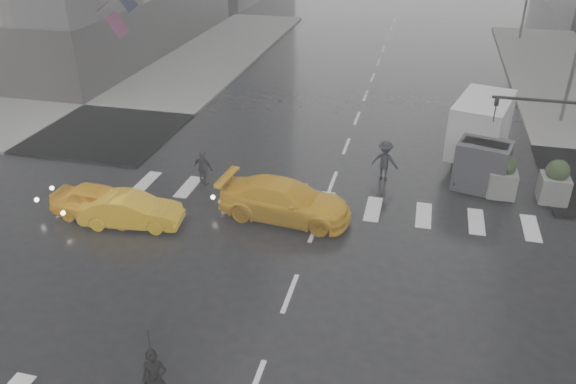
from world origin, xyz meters
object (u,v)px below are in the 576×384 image
(taxi_front, at_px, (100,202))
(box_truck, at_px, (481,136))
(taxi_mid, at_px, (131,210))
(traffic_signal_pole, at_px, (569,133))

(taxi_front, relative_size, box_truck, 0.67)
(taxi_mid, distance_m, box_truck, 15.47)
(traffic_signal_pole, distance_m, box_truck, 4.32)
(traffic_signal_pole, height_order, taxi_mid, traffic_signal_pole)
(traffic_signal_pole, distance_m, taxi_front, 18.24)
(traffic_signal_pole, height_order, box_truck, traffic_signal_pole)
(taxi_front, xyz_separation_m, box_truck, (14.49, 8.02, 0.98))
(taxi_front, bearing_deg, traffic_signal_pole, -71.45)
(taxi_mid, bearing_deg, traffic_signal_pole, -78.85)
(box_truck, bearing_deg, taxi_mid, -133.25)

